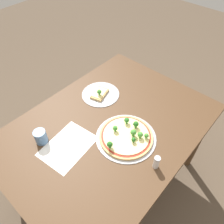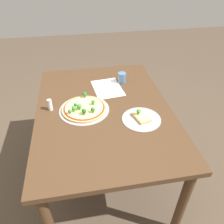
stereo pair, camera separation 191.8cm
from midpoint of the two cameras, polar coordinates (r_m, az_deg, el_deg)
The scene contains 7 objects.
ground_plane at distance 1.78m, azimuth -20.97°, elevation -40.60°, with size 8.00×8.00×0.00m, color brown.
dining_table at distance 1.17m, azimuth -31.62°, elevation -37.84°, with size 1.30×0.94×0.74m.
pizza_tray_whole at distance 1.04m, azimuth -30.48°, elevation -43.58°, with size 0.35×0.35×0.07m.
pizza_tray_slice at distance 1.15m, azimuth -31.13°, elevation -23.06°, with size 0.26×0.26×0.07m.
drinking_cup at distance 1.28m, azimuth -54.67°, elevation -34.07°, with size 0.07×0.07×0.09m, color #4C7099.
condiment_shaker at distance 1.00m, azimuth -25.18°, elevation -56.30°, with size 0.03×0.03×0.08m.
paper_menu at distance 1.22m, azimuth -48.97°, elevation -39.14°, with size 0.30×0.22×0.00m, color white.
Camera 1 is at (0.62, 0.58, 1.77)m, focal length 35.00 mm.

